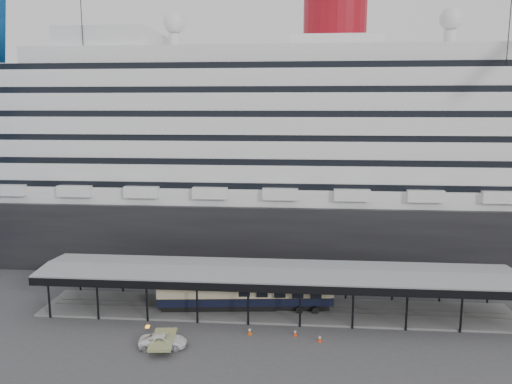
# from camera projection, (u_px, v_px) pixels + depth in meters

# --- Properties ---
(ground) EXTENTS (200.00, 200.00, 0.00)m
(ground) POSITION_uv_depth(u_px,v_px,m) (273.00, 329.00, 54.85)
(ground) COLOR #3C3C3F
(ground) RESTS_ON ground
(cruise_ship) EXTENTS (130.00, 30.00, 43.90)m
(cruise_ship) POSITION_uv_depth(u_px,v_px,m) (284.00, 142.00, 83.17)
(cruise_ship) COLOR black
(cruise_ship) RESTS_ON ground
(platform_canopy) EXTENTS (56.00, 9.18, 5.30)m
(platform_canopy) POSITION_uv_depth(u_px,v_px,m) (276.00, 292.00, 59.36)
(platform_canopy) COLOR slate
(platform_canopy) RESTS_ON ground
(port_truck) EXTENTS (5.01, 2.72, 1.33)m
(port_truck) POSITION_uv_depth(u_px,v_px,m) (163.00, 341.00, 50.62)
(port_truck) COLOR white
(port_truck) RESTS_ON ground
(pullman_carriage) EXTENTS (21.01, 4.81, 20.47)m
(pullman_carriage) POSITION_uv_depth(u_px,v_px,m) (245.00, 290.00, 59.64)
(pullman_carriage) COLOR black
(pullman_carriage) RESTS_ON ground
(traffic_cone_left) EXTENTS (0.54, 0.54, 0.85)m
(traffic_cone_left) POSITION_uv_depth(u_px,v_px,m) (250.00, 331.00, 53.52)
(traffic_cone_left) COLOR #E1530C
(traffic_cone_left) RESTS_ON ground
(traffic_cone_mid) EXTENTS (0.47, 0.47, 0.74)m
(traffic_cone_mid) POSITION_uv_depth(u_px,v_px,m) (295.00, 332.00, 53.22)
(traffic_cone_mid) COLOR #F73B0D
(traffic_cone_mid) RESTS_ON ground
(traffic_cone_right) EXTENTS (0.53, 0.53, 0.79)m
(traffic_cone_right) POSITION_uv_depth(u_px,v_px,m) (320.00, 338.00, 51.84)
(traffic_cone_right) COLOR #FA380D
(traffic_cone_right) RESTS_ON ground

